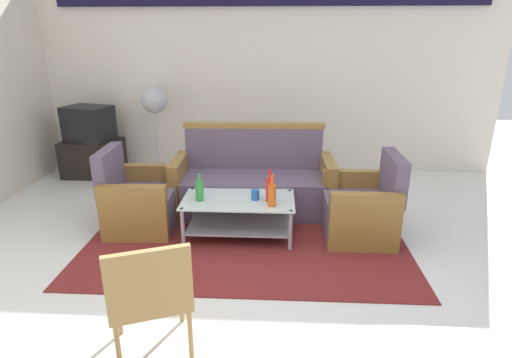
% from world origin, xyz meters
% --- Properties ---
extents(ground_plane, '(14.00, 14.00, 0.00)m').
position_xyz_m(ground_plane, '(0.00, 0.00, 0.00)').
color(ground_plane, white).
extents(wall_back, '(6.52, 0.19, 2.80)m').
position_xyz_m(wall_back, '(0.00, 3.05, 1.48)').
color(wall_back, silver).
rests_on(wall_back, ground).
extents(rug, '(3.11, 2.15, 0.01)m').
position_xyz_m(rug, '(-0.14, 0.78, 0.01)').
color(rug, maroon).
rests_on(rug, ground).
extents(couch, '(1.82, 0.79, 0.96)m').
position_xyz_m(couch, '(-0.12, 1.45, 0.32)').
color(couch, '#5B4C60').
rests_on(couch, rug).
extents(armchair_left, '(0.73, 0.79, 0.85)m').
position_xyz_m(armchair_left, '(-1.29, 0.92, 0.29)').
color(armchair_left, '#5B4C60').
rests_on(armchair_left, rug).
extents(armchair_right, '(0.70, 0.76, 0.85)m').
position_xyz_m(armchair_right, '(1.00, 0.84, 0.29)').
color(armchair_right, '#5B4C60').
rests_on(armchair_right, rug).
extents(coffee_table, '(1.10, 0.60, 0.40)m').
position_xyz_m(coffee_table, '(-0.23, 0.76, 0.27)').
color(coffee_table, silver).
rests_on(coffee_table, rug).
extents(bottle_orange, '(0.08, 0.08, 0.31)m').
position_xyz_m(bottle_orange, '(0.11, 0.60, 0.53)').
color(bottle_orange, '#D85919').
rests_on(bottle_orange, coffee_table).
extents(bottle_red, '(0.07, 0.07, 0.32)m').
position_xyz_m(bottle_red, '(0.08, 0.72, 0.53)').
color(bottle_red, red).
rests_on(bottle_red, coffee_table).
extents(bottle_green, '(0.08, 0.08, 0.27)m').
position_xyz_m(bottle_green, '(-0.60, 0.71, 0.51)').
color(bottle_green, '#2D8C38').
rests_on(bottle_green, coffee_table).
extents(cup, '(0.08, 0.08, 0.10)m').
position_xyz_m(cup, '(-0.06, 0.75, 0.46)').
color(cup, '#2659A5').
rests_on(cup, coffee_table).
extents(tv_stand, '(0.80, 0.50, 0.52)m').
position_xyz_m(tv_stand, '(-2.48, 2.55, 0.26)').
color(tv_stand, black).
rests_on(tv_stand, ground).
extents(television, '(0.70, 0.59, 0.48)m').
position_xyz_m(television, '(-2.48, 2.55, 0.76)').
color(television, black).
rests_on(television, tv_stand).
extents(pedestal_fan, '(0.36, 0.36, 1.27)m').
position_xyz_m(pedestal_fan, '(-1.54, 2.60, 1.01)').
color(pedestal_fan, '#2D2D33').
rests_on(pedestal_fan, ground).
extents(wicker_chair, '(0.62, 0.62, 0.84)m').
position_xyz_m(wicker_chair, '(-0.60, -0.93, 0.49)').
color(wicker_chair, '#AD844C').
rests_on(wicker_chair, ground).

